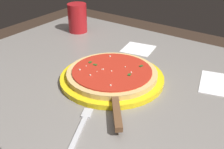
% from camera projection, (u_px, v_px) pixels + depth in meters
% --- Properties ---
extents(restaurant_table, '(1.05, 0.84, 0.73)m').
position_uv_depth(restaurant_table, '(108.00, 104.00, 0.98)').
color(restaurant_table, black).
rests_on(restaurant_table, ground_plane).
extents(serving_plate, '(0.32, 0.32, 0.02)m').
position_uv_depth(serving_plate, '(112.00, 78.00, 0.86)').
color(serving_plate, yellow).
rests_on(serving_plate, restaurant_table).
extents(pizza, '(0.28, 0.28, 0.02)m').
position_uv_depth(pizza, '(112.00, 73.00, 0.85)').
color(pizza, '#DBB26B').
rests_on(pizza, serving_plate).
extents(pizza_server, '(0.17, 0.20, 0.01)m').
position_uv_depth(pizza_server, '(116.00, 104.00, 0.72)').
color(pizza_server, silver).
rests_on(pizza_server, serving_plate).
extents(cup_tall_drink, '(0.08, 0.08, 0.12)m').
position_uv_depth(cup_tall_drink, '(77.00, 18.00, 1.22)').
color(cup_tall_drink, '#B2191E').
rests_on(cup_tall_drink, restaurant_table).
extents(napkin_loose_left, '(0.13, 0.13, 0.00)m').
position_uv_depth(napkin_loose_left, '(138.00, 49.00, 1.07)').
color(napkin_loose_left, white).
rests_on(napkin_loose_left, restaurant_table).
extents(fork, '(0.09, 0.18, 0.00)m').
position_uv_depth(fork, '(80.00, 129.00, 0.66)').
color(fork, silver).
rests_on(fork, restaurant_table).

